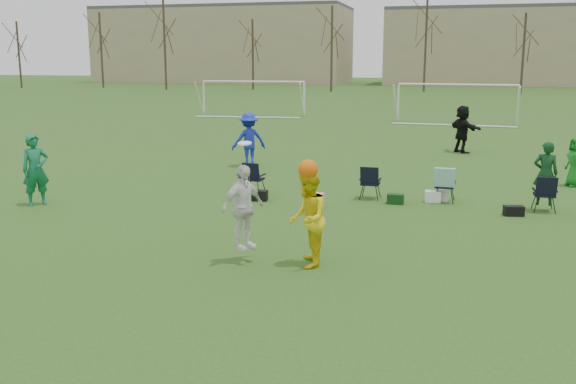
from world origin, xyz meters
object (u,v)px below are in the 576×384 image
(center_contest, at_px, (285,213))
(fielder_blue, at_px, (249,140))
(fielder_green_near, at_px, (36,170))
(goal_left, at_px, (253,88))
(fielder_green_far, at_px, (575,162))
(fielder_black, at_px, (462,129))
(goal_mid, at_px, (457,92))

(center_contest, bearing_deg, fielder_blue, 111.47)
(fielder_green_near, height_order, center_contest, center_contest)
(fielder_green_near, distance_m, fielder_blue, 8.49)
(center_contest, xyz_separation_m, goal_left, (-10.88, 32.13, 0.89))
(center_contest, bearing_deg, fielder_green_far, 55.55)
(fielder_green_near, distance_m, fielder_black, 17.64)
(fielder_green_near, height_order, fielder_black, fielder_black)
(fielder_green_far, xyz_separation_m, center_contest, (-6.85, -9.99, 0.25))
(goal_left, bearing_deg, fielder_green_far, -56.32)
(fielder_blue, relative_size, fielder_black, 0.99)
(fielder_blue, bearing_deg, center_contest, 76.26)
(fielder_black, relative_size, goal_mid, 0.27)
(goal_mid, bearing_deg, goal_left, 175.87)
(fielder_blue, height_order, center_contest, center_contest)
(fielder_green_near, relative_size, fielder_blue, 0.98)
(fielder_green_far, bearing_deg, fielder_green_near, -86.10)
(fielder_black, bearing_deg, goal_left, 6.88)
(fielder_blue, bearing_deg, goal_mid, -146.51)
(goal_left, height_order, goal_mid, same)
(center_contest, height_order, goal_mid, goal_mid)
(fielder_blue, relative_size, fielder_green_far, 1.28)
(fielder_blue, height_order, goal_mid, goal_mid)
(fielder_green_near, bearing_deg, fielder_black, -0.00)
(fielder_blue, xyz_separation_m, center_contest, (4.33, -11.01, 0.03))
(goal_mid, bearing_deg, fielder_black, -84.71)
(fielder_green_far, distance_m, fielder_black, 7.64)
(fielder_green_far, relative_size, fielder_black, 0.77)
(fielder_green_far, relative_size, goal_mid, 0.21)
(fielder_green_near, bearing_deg, center_contest, -72.51)
(center_contest, bearing_deg, goal_left, 108.70)
(center_contest, distance_m, goal_left, 33.93)
(fielder_green_far, height_order, goal_mid, goal_mid)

